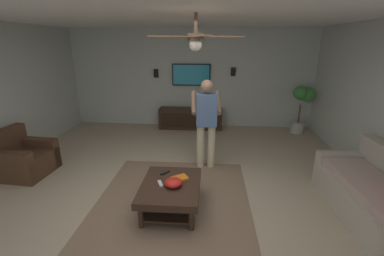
{
  "coord_description": "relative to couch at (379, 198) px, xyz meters",
  "views": [
    {
      "loc": [
        -3.23,
        -0.54,
        2.24
      ],
      "look_at": [
        0.71,
        -0.25,
        0.93
      ],
      "focal_mm": 24.14,
      "sensor_mm": 36.0,
      "label": 1
    }
  ],
  "objects": [
    {
      "name": "ground_plane",
      "position": [
        0.16,
        2.76,
        -0.32
      ],
      "size": [
        9.12,
        9.12,
        0.0
      ],
      "primitive_type": "plane",
      "color": "tan"
    },
    {
      "name": "wall_back_tv",
      "position": [
        4.01,
        2.76,
        0.99
      ],
      "size": [
        0.1,
        6.72,
        2.61
      ],
      "primitive_type": "cube",
      "color": "#B2B7AD",
      "rests_on": "ground"
    },
    {
      "name": "ceiling_slab",
      "position": [
        0.16,
        2.76,
        2.34
      ],
      "size": [
        7.8,
        6.72,
        0.1
      ],
      "primitive_type": "cube",
      "color": "white"
    },
    {
      "name": "area_rug",
      "position": [
        0.22,
        2.74,
        -0.31
      ],
      "size": [
        2.52,
        2.24,
        0.01
      ],
      "primitive_type": "cube",
      "color": "#7A604C",
      "rests_on": "ground"
    },
    {
      "name": "couch",
      "position": [
        0.0,
        0.0,
        0.0
      ],
      "size": [
        1.92,
        0.9,
        0.87
      ],
      "rotation": [
        0.0,
        0.0,
        1.59
      ],
      "color": "#A89E8E",
      "rests_on": "ground"
    },
    {
      "name": "armchair",
      "position": [
        0.86,
        5.51,
        -0.04
      ],
      "size": [
        0.86,
        0.87,
        0.82
      ],
      "rotation": [
        0.0,
        0.0,
        -1.64
      ],
      "color": "#472D1E",
      "rests_on": "ground"
    },
    {
      "name": "coffee_table",
      "position": [
        0.02,
        2.74,
        -0.02
      ],
      "size": [
        1.0,
        0.8,
        0.4
      ],
      "color": "#332116",
      "rests_on": "ground"
    },
    {
      "name": "media_console",
      "position": [
        3.68,
        2.76,
        -0.04
      ],
      "size": [
        0.45,
        1.7,
        0.55
      ],
      "rotation": [
        0.0,
        0.0,
        3.14
      ],
      "color": "#332116",
      "rests_on": "ground"
    },
    {
      "name": "tv",
      "position": [
        3.92,
        2.76,
        1.1
      ],
      "size": [
        0.05,
        1.03,
        0.58
      ],
      "rotation": [
        0.0,
        0.0,
        3.14
      ],
      "color": "black"
    },
    {
      "name": "person_standing",
      "position": [
        1.39,
        2.29,
        0.61
      ],
      "size": [
        0.57,
        0.57,
        1.64
      ],
      "rotation": [
        0.0,
        0.0,
        0.09
      ],
      "color": "#C6B793",
      "rests_on": "ground"
    },
    {
      "name": "potted_plant_tall",
      "position": [
        3.46,
        -0.07,
        0.5
      ],
      "size": [
        0.46,
        0.55,
        1.24
      ],
      "color": "#B7B2A8",
      "rests_on": "ground"
    },
    {
      "name": "bowl",
      "position": [
        -0.03,
        2.69,
        0.14
      ],
      "size": [
        0.24,
        0.24,
        0.11
      ],
      "primitive_type": "ellipsoid",
      "color": "red",
      "rests_on": "coffee_table"
    },
    {
      "name": "remote_white",
      "position": [
        -0.0,
        2.88,
        0.09
      ],
      "size": [
        0.16,
        0.1,
        0.02
      ],
      "primitive_type": "cube",
      "rotation": [
        0.0,
        0.0,
        3.56
      ],
      "color": "white",
      "rests_on": "coffee_table"
    },
    {
      "name": "remote_black",
      "position": [
        0.31,
        2.87,
        0.09
      ],
      "size": [
        0.15,
        0.12,
        0.02
      ],
      "primitive_type": "cube",
      "rotation": [
        0.0,
        0.0,
        2.51
      ],
      "color": "black",
      "rests_on": "coffee_table"
    },
    {
      "name": "book",
      "position": [
        0.15,
        2.63,
        0.1
      ],
      "size": [
        0.25,
        0.27,
        0.04
      ],
      "primitive_type": "cube",
      "rotation": [
        0.0,
        0.0,
        2.15
      ],
      "color": "orange",
      "rests_on": "coffee_table"
    },
    {
      "name": "vase_round",
      "position": [
        3.71,
        2.55,
        0.34
      ],
      "size": [
        0.22,
        0.22,
        0.22
      ],
      "primitive_type": "sphere",
      "color": "orange",
      "rests_on": "media_console"
    },
    {
      "name": "wall_speaker_left",
      "position": [
        3.93,
        1.64,
        1.19
      ],
      "size": [
        0.06,
        0.12,
        0.22
      ],
      "primitive_type": "cube",
      "color": "black"
    },
    {
      "name": "wall_speaker_right",
      "position": [
        3.93,
        3.71,
        1.13
      ],
      "size": [
        0.06,
        0.12,
        0.22
      ],
      "primitive_type": "cube",
      "color": "black"
    },
    {
      "name": "ceiling_fan",
      "position": [
        0.34,
        2.42,
        1.97
      ],
      "size": [
        1.2,
        1.16,
        0.46
      ],
      "color": "#4C3828"
    }
  ]
}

